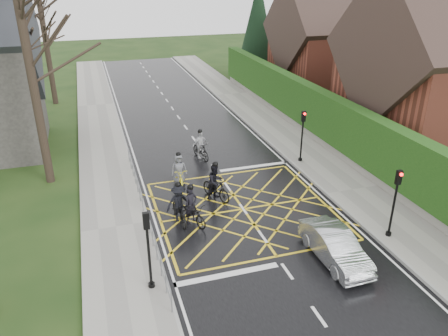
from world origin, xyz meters
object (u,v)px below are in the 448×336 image
cyclist_mid (179,207)px  car (335,246)px  cyclist_rear (192,211)px  cyclist_lead (179,173)px  cyclist_front (201,148)px  cyclist_back (216,185)px

cyclist_mid → car: 7.02m
cyclist_rear → cyclist_lead: cyclist_rear is taller
cyclist_front → car: size_ratio=0.51×
cyclist_back → cyclist_front: size_ratio=1.06×
cyclist_rear → cyclist_back: 2.53m
cyclist_mid → cyclist_lead: cyclist_mid is taller
cyclist_mid → cyclist_lead: size_ratio=1.10×
cyclist_rear → cyclist_lead: (0.30, 4.06, 0.01)m
cyclist_mid → cyclist_back: bearing=31.5°
cyclist_back → cyclist_mid: size_ratio=0.98×
cyclist_mid → car: (5.23, -4.68, -0.10)m
cyclist_front → cyclist_rear: bearing=-122.0°
cyclist_rear → cyclist_mid: bearing=125.3°
cyclist_mid → cyclist_lead: 3.85m
cyclist_lead → cyclist_back: bearing=-54.4°
cyclist_rear → cyclist_front: (2.25, 7.05, 0.07)m
cyclist_lead → cyclist_front: bearing=60.2°
cyclist_rear → cyclist_back: (1.69, 1.89, 0.13)m
cyclist_lead → car: 9.54m
cyclist_rear → cyclist_lead: size_ratio=1.09×
cyclist_mid → car: bearing=-46.3°
cyclist_mid → cyclist_lead: bearing=73.4°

